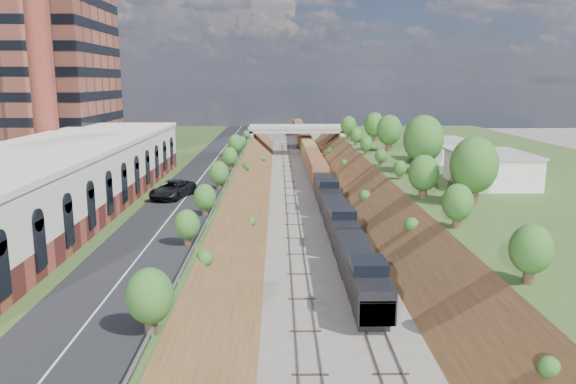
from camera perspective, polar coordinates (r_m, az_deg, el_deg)
The scene contains 17 objects.
platform_left at distance 87.12m, azimuth -20.02°, elevation -0.06°, with size 44.00×180.00×5.00m, color #3B5121.
platform_right at distance 90.55m, azimuth 23.54°, elevation 0.09°, with size 44.00×180.00×5.00m, color #3B5121.
embankment_left at distance 83.14m, azimuth -5.40°, elevation -1.70°, with size 7.07×180.00×7.07m, color brown.
embankment_right at distance 84.35m, azimuth 9.68°, elevation -1.62°, with size 7.07×180.00×7.07m, color brown.
rail_left_track at distance 82.89m, azimuth 0.40°, elevation -1.62°, with size 1.58×180.00×0.18m, color gray.
rail_right_track at distance 83.18m, azimuth 3.98°, elevation -1.61°, with size 1.58×180.00×0.18m, color gray.
road at distance 82.63m, azimuth -8.58°, elevation 1.71°, with size 8.00×180.00×0.10m, color black.
guardrail at distance 81.91m, azimuth -5.77°, elevation 2.05°, with size 0.10×171.00×0.70m.
commercial_building at distance 64.06m, azimuth -22.43°, elevation 1.35°, with size 14.30×62.30×7.00m.
smokestack at distance 83.19m, azimuth -24.02°, elevation 14.75°, with size 3.20×3.20×40.00m, color maroon.
overpass at distance 143.51m, azimuth 0.83°, elevation 5.81°, with size 24.50×8.30×7.40m.
white_building_near at distance 78.88m, azimuth 19.89°, elevation 2.15°, with size 9.00×12.00×4.00m, color silver.
white_building_far at distance 99.42m, azimuth 15.15°, elevation 4.07°, with size 8.00×10.00×3.60m, color silver.
tree_right_large at distance 65.16m, azimuth 18.38°, elevation 2.57°, with size 5.25×5.25×7.61m.
tree_left_crest at distance 42.99m, azimuth -10.64°, elevation -4.52°, with size 2.45×2.45×3.55m.
freight_train at distance 131.25m, azimuth 2.14°, elevation 4.23°, with size 2.86×177.09×4.55m.
suv at distance 66.94m, azimuth -11.66°, elevation 0.27°, with size 3.28×7.12×1.98m, color black.
Camera 1 is at (-4.61, -20.78, 18.60)m, focal length 35.00 mm.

